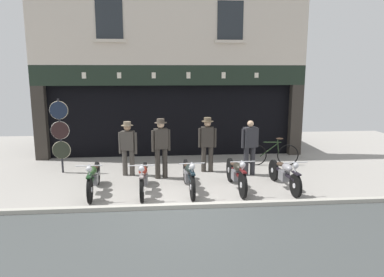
{
  "coord_description": "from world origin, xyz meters",
  "views": [
    {
      "loc": [
        -0.42,
        -7.79,
        3.13
      ],
      "look_at": [
        0.53,
        2.83,
        1.11
      ],
      "focal_mm": 33.83,
      "sensor_mm": 36.0,
      "label": 1
    }
  ],
  "objects_px": {
    "motorcycle_center_left": "(143,177)",
    "salesman_left": "(128,146)",
    "motorcycle_center_right": "(236,174)",
    "motorcycle_center": "(189,175)",
    "advert_board_near": "(206,109)",
    "assistant_far_right": "(250,145)",
    "tyre_sign_pole": "(60,131)",
    "motorcycle_left": "(93,177)",
    "shopkeeper_center": "(161,145)",
    "leaning_bicycle": "(272,154)",
    "salesman_right": "(207,142)",
    "motorcycle_right": "(285,174)"
  },
  "relations": [
    {
      "from": "motorcycle_left",
      "to": "shopkeeper_center",
      "type": "xyz_separation_m",
      "value": [
        1.74,
        1.2,
        0.56
      ]
    },
    {
      "from": "motorcycle_center_right",
      "to": "shopkeeper_center",
      "type": "xyz_separation_m",
      "value": [
        -1.97,
        1.21,
        0.55
      ]
    },
    {
      "from": "motorcycle_center_left",
      "to": "motorcycle_center",
      "type": "xyz_separation_m",
      "value": [
        1.18,
        0.03,
        0.01
      ]
    },
    {
      "from": "shopkeeper_center",
      "to": "tyre_sign_pole",
      "type": "relative_size",
      "value": 0.77
    },
    {
      "from": "salesman_right",
      "to": "advert_board_near",
      "type": "xyz_separation_m",
      "value": [
        0.24,
        2.32,
        0.75
      ]
    },
    {
      "from": "motorcycle_center",
      "to": "advert_board_near",
      "type": "relative_size",
      "value": 2.24
    },
    {
      "from": "motorcycle_center_left",
      "to": "motorcycle_left",
      "type": "bearing_deg",
      "value": -2.69
    },
    {
      "from": "shopkeeper_center",
      "to": "motorcycle_left",
      "type": "bearing_deg",
      "value": 20.92
    },
    {
      "from": "motorcycle_center_right",
      "to": "assistant_far_right",
      "type": "relative_size",
      "value": 1.24
    },
    {
      "from": "leaning_bicycle",
      "to": "shopkeeper_center",
      "type": "bearing_deg",
      "value": 112.61
    },
    {
      "from": "motorcycle_right",
      "to": "advert_board_near",
      "type": "bearing_deg",
      "value": -73.1
    },
    {
      "from": "motorcycle_center_left",
      "to": "salesman_left",
      "type": "xyz_separation_m",
      "value": [
        -0.52,
        1.65,
        0.49
      ]
    },
    {
      "from": "motorcycle_right",
      "to": "assistant_far_right",
      "type": "height_order",
      "value": "assistant_far_right"
    },
    {
      "from": "motorcycle_left",
      "to": "shopkeeper_center",
      "type": "height_order",
      "value": "shopkeeper_center"
    },
    {
      "from": "motorcycle_right",
      "to": "salesman_left",
      "type": "bearing_deg",
      "value": -25.02
    },
    {
      "from": "motorcycle_center_left",
      "to": "motorcycle_right",
      "type": "relative_size",
      "value": 0.99
    },
    {
      "from": "tyre_sign_pole",
      "to": "motorcycle_center_left",
      "type": "bearing_deg",
      "value": -39.47
    },
    {
      "from": "motorcycle_left",
      "to": "tyre_sign_pole",
      "type": "xyz_separation_m",
      "value": [
        -1.31,
        2.05,
        0.88
      ]
    },
    {
      "from": "motorcycle_center_right",
      "to": "shopkeeper_center",
      "type": "relative_size",
      "value": 1.17
    },
    {
      "from": "motorcycle_center_left",
      "to": "tyre_sign_pole",
      "type": "distance_m",
      "value": 3.46
    },
    {
      "from": "advert_board_near",
      "to": "leaning_bicycle",
      "type": "bearing_deg",
      "value": -40.74
    },
    {
      "from": "shopkeeper_center",
      "to": "tyre_sign_pole",
      "type": "distance_m",
      "value": 3.18
    },
    {
      "from": "motorcycle_center",
      "to": "tyre_sign_pole",
      "type": "distance_m",
      "value": 4.39
    },
    {
      "from": "motorcycle_left",
      "to": "salesman_right",
      "type": "height_order",
      "value": "salesman_right"
    },
    {
      "from": "motorcycle_center_left",
      "to": "advert_board_near",
      "type": "distance_m",
      "value": 4.87
    },
    {
      "from": "motorcycle_left",
      "to": "salesman_left",
      "type": "height_order",
      "value": "salesman_left"
    },
    {
      "from": "motorcycle_right",
      "to": "shopkeeper_center",
      "type": "relative_size",
      "value": 1.16
    },
    {
      "from": "salesman_right",
      "to": "motorcycle_center_left",
      "type": "bearing_deg",
      "value": 49.27
    },
    {
      "from": "salesman_left",
      "to": "motorcycle_center_right",
      "type": "bearing_deg",
      "value": 162.96
    },
    {
      "from": "motorcycle_center_right",
      "to": "salesman_left",
      "type": "bearing_deg",
      "value": -29.88
    },
    {
      "from": "assistant_far_right",
      "to": "motorcycle_center_left",
      "type": "bearing_deg",
      "value": 10.41
    },
    {
      "from": "motorcycle_center_right",
      "to": "salesman_right",
      "type": "height_order",
      "value": "salesman_right"
    },
    {
      "from": "motorcycle_left",
      "to": "salesman_left",
      "type": "distance_m",
      "value": 1.81
    },
    {
      "from": "salesman_right",
      "to": "tyre_sign_pole",
      "type": "bearing_deg",
      "value": 1.37
    },
    {
      "from": "assistant_far_right",
      "to": "advert_board_near",
      "type": "bearing_deg",
      "value": -84.2
    },
    {
      "from": "assistant_far_right",
      "to": "leaning_bicycle",
      "type": "distance_m",
      "value": 1.59
    },
    {
      "from": "advert_board_near",
      "to": "shopkeeper_center",
      "type": "bearing_deg",
      "value": -119.95
    },
    {
      "from": "shopkeeper_center",
      "to": "leaning_bicycle",
      "type": "distance_m",
      "value": 3.92
    },
    {
      "from": "motorcycle_center",
      "to": "salesman_right",
      "type": "bearing_deg",
      "value": -113.94
    },
    {
      "from": "motorcycle_center",
      "to": "motorcycle_center_right",
      "type": "relative_size",
      "value": 1.02
    },
    {
      "from": "motorcycle_center_left",
      "to": "shopkeeper_center",
      "type": "bearing_deg",
      "value": -108.87
    },
    {
      "from": "assistant_far_right",
      "to": "leaning_bicycle",
      "type": "bearing_deg",
      "value": -147.68
    },
    {
      "from": "motorcycle_center",
      "to": "advert_board_near",
      "type": "bearing_deg",
      "value": -105.48
    },
    {
      "from": "motorcycle_center",
      "to": "tyre_sign_pole",
      "type": "height_order",
      "value": "tyre_sign_pole"
    },
    {
      "from": "shopkeeper_center",
      "to": "assistant_far_right",
      "type": "relative_size",
      "value": 1.06
    },
    {
      "from": "motorcycle_right",
      "to": "shopkeeper_center",
      "type": "bearing_deg",
      "value": -25.15
    },
    {
      "from": "salesman_left",
      "to": "advert_board_near",
      "type": "distance_m",
      "value": 3.75
    },
    {
      "from": "motorcycle_left",
      "to": "leaning_bicycle",
      "type": "xyz_separation_m",
      "value": [
        5.43,
        2.36,
        -0.05
      ]
    },
    {
      "from": "advert_board_near",
      "to": "leaning_bicycle",
      "type": "height_order",
      "value": "advert_board_near"
    },
    {
      "from": "shopkeeper_center",
      "to": "assistant_far_right",
      "type": "distance_m",
      "value": 2.65
    }
  ]
}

